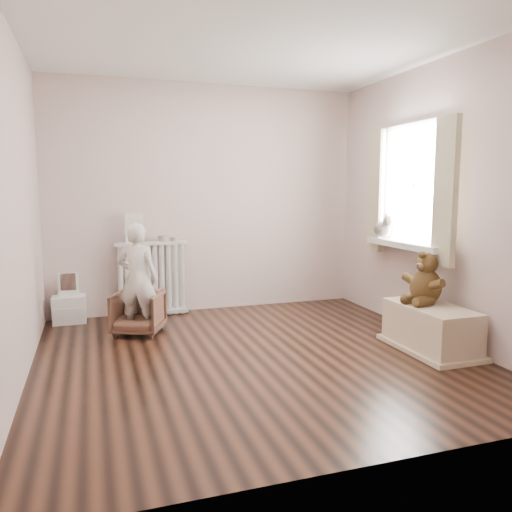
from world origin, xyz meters
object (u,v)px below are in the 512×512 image
object	(u,v)px
toy_vanity	(69,297)
toy_bench	(431,328)
armchair	(138,313)
child	(138,279)
teddy_bear	(427,273)
plush_cat	(383,228)
radiator	(152,281)

from	to	relation	value
toy_vanity	toy_bench	world-z (taller)	toy_vanity
toy_vanity	armchair	size ratio (longest dim) A/B	1.15
toy_vanity	armchair	xyz separation A→B (m)	(0.66, -0.65, -0.07)
toy_vanity	child	world-z (taller)	child
armchair	toy_bench	distance (m)	2.75
teddy_bear	armchair	bearing A→B (deg)	140.35
armchair	teddy_bear	size ratio (longest dim) A/B	0.99
child	teddy_bear	world-z (taller)	child
child	plush_cat	world-z (taller)	plush_cat
child	toy_vanity	bearing A→B (deg)	-23.26
toy_vanity	toy_bench	bearing A→B (deg)	-32.78
radiator	toy_bench	distance (m)	2.98
armchair	teddy_bear	bearing A→B (deg)	-3.18
teddy_bear	plush_cat	xyz separation A→B (m)	(0.13, 0.92, 0.33)
toy_bench	plush_cat	bearing A→B (deg)	82.23
child	teddy_bear	size ratio (longest dim) A/B	2.32
plush_cat	teddy_bear	bearing A→B (deg)	-106.35
armchair	child	distance (m)	0.35
toy_vanity	plush_cat	distance (m)	3.43
armchair	plush_cat	bearing A→B (deg)	16.90
child	teddy_bear	distance (m)	2.69
armchair	plush_cat	distance (m)	2.68
radiator	toy_bench	bearing A→B (deg)	-42.48
child	armchair	bearing A→B (deg)	-66.49
toy_vanity	child	xyz separation A→B (m)	(0.66, -0.70, 0.28)
toy_vanity	toy_bench	xyz separation A→B (m)	(3.07, -1.98, -0.08)
radiator	plush_cat	world-z (taller)	plush_cat
child	plush_cat	size ratio (longest dim) A/B	3.64
radiator	child	world-z (taller)	child
armchair	teddy_bear	distance (m)	2.75
armchair	teddy_bear	world-z (taller)	teddy_bear
child	plush_cat	xyz separation A→B (m)	(2.55, -0.25, 0.44)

